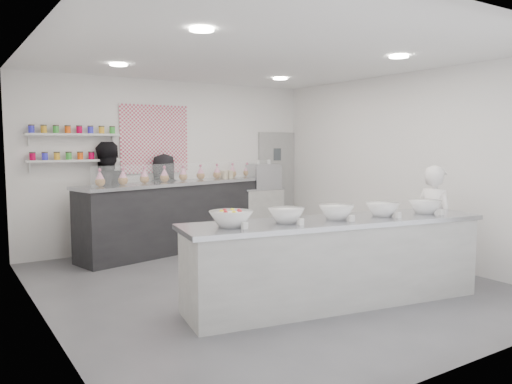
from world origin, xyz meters
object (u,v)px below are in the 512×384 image
Objects in this scene: woman_prep at (434,223)px; staff_left at (105,199)px; back_bar at (184,215)px; espresso_ledge at (251,214)px; prep_counter at (336,262)px; staff_right at (165,201)px; espresso_machine at (264,176)px.

staff_left is at bearing 40.36° from woman_prep.
woman_prep is (2.08, -3.69, 0.18)m from back_bar.
woman_prep is (0.56, -3.87, 0.29)m from espresso_ledge.
staff_right is at bearing 106.57° from prep_counter.
prep_counter is 2.17× the size of staff_right.
espresso_machine is at bearing 3.42° from woman_prep.
woman_prep reaches higher than espresso_ledge.
woman_prep is at bearing -73.83° from back_bar.
back_bar is 2.49× the size of woman_prep.
back_bar is at bearing 149.15° from staff_left.
staff_right is (-2.08, 0.07, -0.37)m from espresso_machine.
back_bar reaches higher than espresso_ledge.
back_bar is 6.53× the size of espresso_machine.
espresso_machine is at bearing 77.65° from prep_counter.
woman_prep reaches higher than prep_counter.
espresso_machine is 3.90m from woman_prep.
espresso_ledge is 0.79m from espresso_machine.
espresso_ledge is 2.22× the size of espresso_machine.
woman_prep is 5.20m from staff_left.
prep_counter is 3.77m from back_bar.
staff_right is (-0.47, 4.01, 0.35)m from prep_counter.
staff_right is (-1.78, 0.07, 0.35)m from espresso_ledge.
staff_left reaches higher than espresso_machine.
espresso_machine reaches higher than espresso_ledge.
staff_right is at bearing 159.99° from staff_left.
staff_right is (-0.25, 0.25, 0.24)m from back_bar.
espresso_ledge is 3.92m from woman_prep.
espresso_machine is 3.15m from staff_left.
staff_right is at bearing 177.75° from espresso_ledge.
back_bar reaches higher than prep_counter.
back_bar is at bearing 103.17° from prep_counter.
woman_prep is at bearing 110.72° from staff_left.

